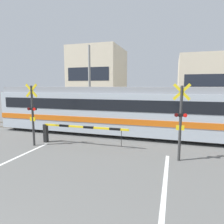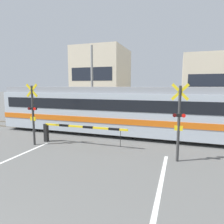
{
  "view_description": "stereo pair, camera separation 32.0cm",
  "coord_description": "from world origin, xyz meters",
  "px_view_note": "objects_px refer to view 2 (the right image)",
  "views": [
    {
      "loc": [
        3.23,
        -0.4,
        3.06
      ],
      "look_at": [
        0.0,
        10.06,
        1.6
      ],
      "focal_mm": 32.0,
      "sensor_mm": 36.0,
      "label": 1
    },
    {
      "loc": [
        3.54,
        -0.3,
        3.06
      ],
      "look_at": [
        0.0,
        10.06,
        1.6
      ],
      "focal_mm": 32.0,
      "sensor_mm": 36.0,
      "label": 2
    }
  ],
  "objects_px": {
    "crossing_barrier_near": "(68,130)",
    "crossing_signal_right": "(179,119)",
    "crossing_signal_left": "(33,112)",
    "crossing_barrier_far": "(156,117)",
    "commuter_train": "(150,110)",
    "pedestrian": "(133,108)"
  },
  "relations": [
    {
      "from": "commuter_train",
      "to": "crossing_barrier_far",
      "type": "distance_m",
      "value": 2.77
    },
    {
      "from": "pedestrian",
      "to": "crossing_signal_left",
      "type": "bearing_deg",
      "value": -108.32
    },
    {
      "from": "crossing_signal_left",
      "to": "crossing_signal_right",
      "type": "relative_size",
      "value": 1.0
    },
    {
      "from": "crossing_barrier_far",
      "to": "crossing_barrier_near",
      "type": "bearing_deg",
      "value": -124.08
    },
    {
      "from": "commuter_train",
      "to": "crossing_barrier_near",
      "type": "height_order",
      "value": "commuter_train"
    },
    {
      "from": "commuter_train",
      "to": "crossing_signal_left",
      "type": "relative_size",
      "value": 6.19
    },
    {
      "from": "crossing_barrier_near",
      "to": "crossing_signal_right",
      "type": "distance_m",
      "value": 5.59
    },
    {
      "from": "crossing_barrier_near",
      "to": "pedestrian",
      "type": "xyz_separation_m",
      "value": [
        1.46,
        8.55,
        0.27
      ]
    },
    {
      "from": "crossing_barrier_near",
      "to": "pedestrian",
      "type": "relative_size",
      "value": 2.63
    },
    {
      "from": "crossing_barrier_near",
      "to": "crossing_signal_right",
      "type": "height_order",
      "value": "crossing_signal_right"
    },
    {
      "from": "crossing_barrier_near",
      "to": "crossing_signal_left",
      "type": "relative_size",
      "value": 1.5
    },
    {
      "from": "crossing_signal_right",
      "to": "pedestrian",
      "type": "relative_size",
      "value": 1.76
    },
    {
      "from": "commuter_train",
      "to": "crossing_barrier_far",
      "type": "xyz_separation_m",
      "value": [
        0.09,
        2.64,
        -0.83
      ]
    },
    {
      "from": "pedestrian",
      "to": "crossing_barrier_near",
      "type": "bearing_deg",
      "value": -99.71
    },
    {
      "from": "crossing_barrier_near",
      "to": "crossing_barrier_far",
      "type": "relative_size",
      "value": 1.0
    },
    {
      "from": "crossing_barrier_far",
      "to": "pedestrian",
      "type": "xyz_separation_m",
      "value": [
        -2.39,
        2.85,
        0.27
      ]
    },
    {
      "from": "crossing_barrier_near",
      "to": "crossing_signal_right",
      "type": "xyz_separation_m",
      "value": [
        5.46,
        -0.72,
        0.97
      ]
    },
    {
      "from": "commuter_train",
      "to": "crossing_barrier_far",
      "type": "relative_size",
      "value": 4.13
    },
    {
      "from": "commuter_train",
      "to": "crossing_signal_left",
      "type": "distance_m",
      "value": 6.57
    },
    {
      "from": "crossing_barrier_far",
      "to": "crossing_signal_left",
      "type": "distance_m",
      "value": 8.48
    },
    {
      "from": "crossing_signal_left",
      "to": "crossing_signal_right",
      "type": "xyz_separation_m",
      "value": [
        7.07,
        0.0,
        0.0
      ]
    },
    {
      "from": "commuter_train",
      "to": "crossing_signal_left",
      "type": "xyz_separation_m",
      "value": [
        -5.37,
        -3.78,
        0.14
      ]
    }
  ]
}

